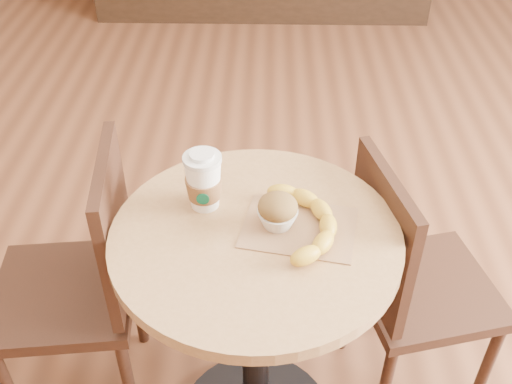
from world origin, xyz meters
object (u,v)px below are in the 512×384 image
Objects in this scene: cafe_table at (256,308)px; banana at (306,222)px; coffee_cup at (204,182)px; chair_left at (83,280)px; chair_right at (408,281)px; muffin at (278,211)px.

banana is at bearing 6.42° from cafe_table.
chair_left is at bearing 172.83° from coffee_cup.
coffee_cup is (0.34, -0.03, 0.36)m from chair_left.
cafe_table is 0.44m from chair_right.
chair_left reaches higher than chair_right.
chair_left is 0.61m from muffin.
muffin is (0.50, -0.10, 0.33)m from chair_left.
cafe_table is at bearing 97.36° from chair_right.
muffin is 0.06m from banana.
chair_right is 2.94× the size of banana.
cafe_table is at bearing -152.87° from muffin.
coffee_cup is 0.51× the size of banana.
muffin is 0.32× the size of banana.
banana is at bearing -21.54° from coffee_cup.
coffee_cup is (-0.52, -0.06, 0.37)m from chair_right.
muffin is (-0.36, -0.13, 0.35)m from chair_right.
cafe_table is 0.93× the size of chair_right.
chair_right is 0.52m from muffin.
chair_right is at bearing 85.61° from chair_left.
chair_right is 0.47m from banana.
coffee_cup reaches higher than banana.
chair_right reaches higher than cafe_table.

